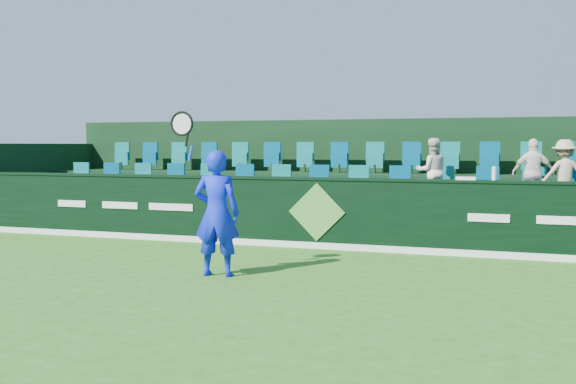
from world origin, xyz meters
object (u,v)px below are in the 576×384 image
(tennis_player, at_px, (216,212))
(spectator_middle, at_px, (533,173))
(towel, at_px, (466,178))
(spectator_left, at_px, (432,171))
(drinks_bottle, at_px, (494,173))
(spectator_right, at_px, (564,174))

(tennis_player, height_order, spectator_middle, tennis_player)
(spectator_middle, relative_size, towel, 3.77)
(spectator_left, xyz_separation_m, drinks_bottle, (1.17, -1.12, 0.02))
(spectator_right, relative_size, towel, 3.72)
(tennis_player, bearing_deg, drinks_bottle, 37.57)
(spectator_middle, height_order, towel, spectator_middle)
(spectator_left, bearing_deg, spectator_right, 161.88)
(spectator_right, bearing_deg, spectator_middle, -13.36)
(tennis_player, xyz_separation_m, spectator_left, (2.73, 4.12, 0.49))
(tennis_player, distance_m, towel, 4.58)
(spectator_left, bearing_deg, spectator_middle, 161.88)
(tennis_player, distance_m, spectator_middle, 6.19)
(spectator_right, height_order, towel, spectator_right)
(spectator_middle, distance_m, towel, 1.61)
(towel, xyz_separation_m, drinks_bottle, (0.47, 0.00, 0.09))
(tennis_player, xyz_separation_m, spectator_right, (5.13, 4.12, 0.47))
(spectator_left, xyz_separation_m, spectator_right, (2.39, 0.00, -0.02))
(spectator_left, height_order, spectator_right, spectator_left)
(spectator_right, bearing_deg, tennis_player, 25.46)
(tennis_player, bearing_deg, spectator_right, 38.82)
(spectator_left, xyz_separation_m, towel, (0.70, -1.12, -0.07))
(spectator_left, bearing_deg, tennis_player, 38.37)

